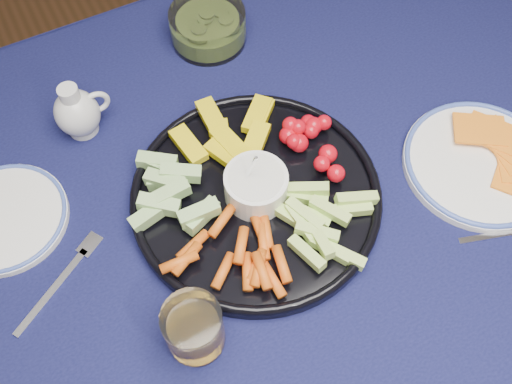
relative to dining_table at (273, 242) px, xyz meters
name	(u,v)px	position (x,y,z in m)	size (l,w,h in m)	color
dining_table	(273,242)	(0.00, 0.00, 0.00)	(1.67, 1.07, 0.75)	#4B2F19
crudite_platter	(254,194)	(-0.01, 0.04, 0.11)	(0.38, 0.38, 0.12)	black
creamer_pitcher	(78,112)	(-0.20, 0.29, 0.13)	(0.09, 0.07, 0.10)	silver
pickle_bowl	(208,28)	(0.07, 0.38, 0.12)	(0.14, 0.14, 0.06)	white
cheese_plate	(481,162)	(0.33, -0.07, 0.10)	(0.24, 0.24, 0.03)	white
juice_tumbler	(194,330)	(-0.18, -0.12, 0.13)	(0.08, 0.08, 0.09)	white
fork_left	(66,275)	(-0.31, 0.05, 0.09)	(0.16, 0.11, 0.00)	white
side_plate_extra	(5,218)	(-0.36, 0.18, 0.10)	(0.19, 0.19, 0.02)	white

